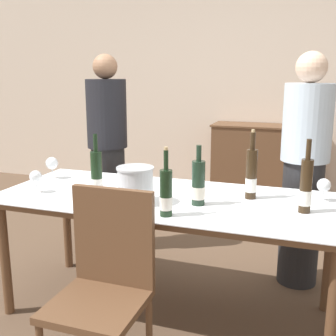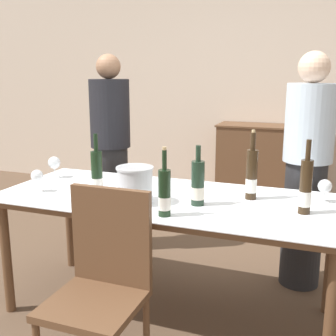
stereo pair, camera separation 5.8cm
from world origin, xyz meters
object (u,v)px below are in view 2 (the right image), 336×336
at_px(wine_bottle_4, 252,175).
at_px(wine_glass_0, 96,194).
at_px(wine_glass_2, 37,177).
at_px(dining_table, 168,208).
at_px(wine_bottle_2, 198,184).
at_px(person_guest_left, 306,173).
at_px(ice_bucket, 135,184).
at_px(wine_bottle_0, 164,194).
at_px(sideboard_cabinet, 270,165).
at_px(chair_near_front, 102,277).
at_px(person_host, 111,154).
at_px(wine_bottle_1, 97,175).
at_px(wine_bottle_3, 306,188).
at_px(wine_glass_3, 325,187).
at_px(wine_glass_1, 54,163).

bearing_deg(wine_bottle_4, wine_glass_0, -147.34).
bearing_deg(wine_glass_2, wine_glass_0, -18.82).
distance_m(dining_table, wine_bottle_2, 0.29).
bearing_deg(wine_bottle_2, person_guest_left, 54.55).
bearing_deg(ice_bucket, wine_bottle_0, -32.67).
bearing_deg(person_guest_left, wine_bottle_4, -117.48).
bearing_deg(person_guest_left, dining_table, -137.83).
xyz_separation_m(sideboard_cabinet, chair_near_front, (-0.38, -3.21, 0.09)).
height_order(ice_bucket, person_host, person_host).
distance_m(dining_table, wine_bottle_0, 0.39).
bearing_deg(person_host, wine_bottle_1, -66.41).
relative_size(wine_bottle_3, wine_glass_0, 3.06).
height_order(wine_glass_0, person_host, person_host).
relative_size(wine_glass_3, chair_near_front, 0.14).
xyz_separation_m(wine_bottle_0, wine_glass_0, (-0.39, -0.03, -0.03)).
bearing_deg(wine_bottle_4, wine_glass_2, -166.34).
xyz_separation_m(wine_glass_2, person_guest_left, (1.57, 0.86, -0.04)).
height_order(sideboard_cabinet, wine_bottle_3, wine_bottle_3).
height_order(dining_table, person_guest_left, person_guest_left).
bearing_deg(wine_glass_3, wine_bottle_1, -164.20).
relative_size(chair_near_front, person_guest_left, 0.59).
bearing_deg(wine_bottle_3, wine_glass_1, 173.58).
distance_m(wine_bottle_2, wine_glass_1, 1.17).
distance_m(wine_glass_0, person_guest_left, 1.48).
xyz_separation_m(wine_bottle_1, wine_glass_2, (-0.41, -0.04, -0.04)).
bearing_deg(wine_bottle_3, chair_near_front, -143.52).
xyz_separation_m(dining_table, wine_bottle_2, (0.21, -0.08, 0.19)).
height_order(ice_bucket, person_guest_left, person_guest_left).
height_order(wine_bottle_1, wine_glass_2, wine_bottle_1).
xyz_separation_m(wine_bottle_1, chair_near_front, (0.32, -0.53, -0.35)).
distance_m(ice_bucket, wine_bottle_1, 0.27).
relative_size(wine_bottle_3, person_host, 0.24).
bearing_deg(wine_glass_0, wine_bottle_0, 4.35).
bearing_deg(chair_near_front, person_guest_left, 58.11).
bearing_deg(sideboard_cabinet, wine_bottle_2, -91.90).
xyz_separation_m(wine_bottle_2, wine_glass_3, (0.67, 0.31, -0.03)).
xyz_separation_m(ice_bucket, wine_glass_2, (-0.67, -0.01, -0.02)).
xyz_separation_m(wine_bottle_2, person_host, (-1.03, 0.89, -0.06)).
bearing_deg(chair_near_front, wine_bottle_2, 63.25).
xyz_separation_m(sideboard_cabinet, ice_bucket, (-0.44, -2.71, 0.42)).
relative_size(ice_bucket, wine_bottle_2, 0.63).
relative_size(sideboard_cabinet, person_guest_left, 0.74).
distance_m(wine_glass_1, chair_near_front, 1.23).
relative_size(sideboard_cabinet, person_host, 0.74).
bearing_deg(wine_glass_2, wine_bottle_0, -9.19).
xyz_separation_m(wine_bottle_3, wine_bottle_4, (-0.31, 0.16, 0.00)).
relative_size(wine_glass_1, person_host, 0.09).
bearing_deg(wine_bottle_3, wine_glass_0, -163.10).
bearing_deg(wine_glass_1, wine_glass_0, -39.24).
distance_m(wine_bottle_3, wine_glass_0, 1.13).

